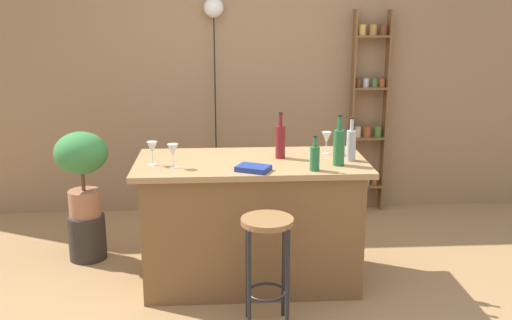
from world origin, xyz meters
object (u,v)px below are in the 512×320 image
object	(u,v)px
pendant_globe_light	(214,13)
spice_shelf	(369,109)
bottle_vinegar	(280,141)
plant_stool	(87,237)
potted_plant	(82,163)
cookbook	(253,168)
bottle_wine_red	(315,158)
bottle_sauce_amber	(339,146)
bottle_soda_blue	(351,144)
wine_glass_right	(152,148)
wine_glass_left	(326,138)
bar_stool	(267,248)
wine_glass_center	(173,151)

from	to	relation	value
pendant_globe_light	spice_shelf	bearing A→B (deg)	-1.07
bottle_vinegar	pendant_globe_light	xyz separation A→B (m)	(-0.47, 1.48, 0.87)
plant_stool	potted_plant	world-z (taller)	potted_plant
plant_stool	cookbook	size ratio (longest dim) A/B	1.71
potted_plant	bottle_wine_red	xyz separation A→B (m)	(1.69, -0.76, 0.22)
spice_shelf	bottle_sauce_amber	bearing A→B (deg)	-110.39
bottle_sauce_amber	bottle_soda_blue	bearing A→B (deg)	46.89
bottle_vinegar	spice_shelf	bearing A→B (deg)	55.53
pendant_globe_light	plant_stool	bearing A→B (deg)	-134.10
bottle_sauce_amber	wine_glass_right	bearing A→B (deg)	176.37
bottle_wine_red	plant_stool	bearing A→B (deg)	155.77
bottle_vinegar	wine_glass_left	bearing A→B (deg)	16.62
plant_stool	bottle_wine_red	size ratio (longest dim) A/B	1.52
bottle_wine_red	bottle_vinegar	world-z (taller)	bottle_vinegar
bar_stool	bottle_soda_blue	world-z (taller)	bottle_soda_blue
bar_stool	bottle_sauce_amber	xyz separation A→B (m)	(0.53, 0.49, 0.52)
spice_shelf	plant_stool	world-z (taller)	spice_shelf
cookbook	wine_glass_right	bearing A→B (deg)	-168.71
bottle_wine_red	bottle_sauce_amber	bearing A→B (deg)	34.14
bar_stool	bottle_soda_blue	size ratio (longest dim) A/B	2.34
wine_glass_left	bar_stool	bearing A→B (deg)	-121.53
wine_glass_center	bottle_wine_red	bearing A→B (deg)	-7.58
wine_glass_center	wine_glass_left	bearing A→B (deg)	16.50
bottle_vinegar	wine_glass_center	bearing A→B (deg)	-163.56
bar_stool	plant_stool	distance (m)	1.79
bar_stool	spice_shelf	size ratio (longest dim) A/B	0.37
bar_stool	potted_plant	bearing A→B (deg)	140.18
spice_shelf	wine_glass_center	world-z (taller)	spice_shelf
plant_stool	wine_glass_left	size ratio (longest dim) A/B	2.19
bar_stool	wine_glass_center	bearing A→B (deg)	140.53
wine_glass_left	wine_glass_right	distance (m)	1.26
plant_stool	potted_plant	distance (m)	0.61
spice_shelf	bottle_vinegar	size ratio (longest dim) A/B	5.83
spice_shelf	wine_glass_right	size ratio (longest dim) A/B	11.82
wine_glass_left	wine_glass_center	bearing A→B (deg)	-163.50
spice_shelf	bottle_vinegar	world-z (taller)	spice_shelf
spice_shelf	bottle_soda_blue	bearing A→B (deg)	-108.24
bottle_sauce_amber	pendant_globe_light	size ratio (longest dim) A/B	0.17
wine_glass_right	bottle_wine_red	bearing A→B (deg)	-10.76
pendant_globe_light	wine_glass_center	bearing A→B (deg)	-99.20
wine_glass_right	potted_plant	bearing A→B (deg)	137.70
wine_glass_left	wine_glass_right	world-z (taller)	same
spice_shelf	wine_glass_center	xyz separation A→B (m)	(-1.74, -1.68, 0.03)
bottle_wine_red	bottle_vinegar	xyz separation A→B (m)	(-0.19, 0.34, 0.04)
potted_plant	bottle_wine_red	world-z (taller)	bottle_wine_red
potted_plant	bottle_sauce_amber	bearing A→B (deg)	-18.73
wine_glass_right	pendant_globe_light	world-z (taller)	pendant_globe_light
cookbook	wine_glass_left	bearing A→B (deg)	64.66
bottle_soda_blue	wine_glass_right	distance (m)	1.38
bottle_wine_red	spice_shelf	bearing A→B (deg)	65.84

